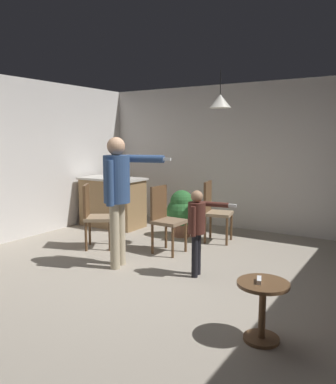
{
  "coord_description": "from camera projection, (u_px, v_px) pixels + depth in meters",
  "views": [
    {
      "loc": [
        2.39,
        -3.69,
        1.73
      ],
      "look_at": [
        -0.31,
        0.64,
        1.0
      ],
      "focal_mm": 36.26,
      "sensor_mm": 36.0,
      "label": 1
    }
  ],
  "objects": [
    {
      "name": "ground",
      "position": [
        162.0,
        284.0,
        4.6
      ],
      "size": [
        7.68,
        7.68,
        0.0
      ],
      "primitive_type": "plane",
      "color": "#9E9384"
    },
    {
      "name": "wall_back",
      "position": [
        256.0,
        158.0,
        7.09
      ],
      "size": [
        6.4,
        0.1,
        2.7
      ],
      "primitive_type": "cube",
      "color": "silver",
      "rests_on": "ground"
    },
    {
      "name": "kitchen_counter",
      "position": [
        112.0,
        202.0,
        7.51
      ],
      "size": [
        1.26,
        0.66,
        0.95
      ],
      "color": "#99754C",
      "rests_on": "ground"
    },
    {
      "name": "side_table_by_couch",
      "position": [
        262.0,
        304.0,
        3.27
      ],
      "size": [
        0.44,
        0.44,
        0.52
      ],
      "color": "brown",
      "rests_on": "ground"
    },
    {
      "name": "person_adult",
      "position": [
        118.0,
        187.0,
        5.06
      ],
      "size": [
        0.79,
        0.63,
        1.73
      ],
      "rotation": [
        0.0,
        0.0,
        -1.33
      ],
      "color": "tan",
      "rests_on": "ground"
    },
    {
      "name": "person_child",
      "position": [
        197.0,
        223.0,
        4.77
      ],
      "size": [
        0.55,
        0.37,
        1.08
      ],
      "rotation": [
        0.0,
        0.0,
        -1.42
      ],
      "color": "black",
      "rests_on": "ground"
    },
    {
      "name": "dining_chair_by_counter",
      "position": [
        94.0,
        214.0,
        6.02
      ],
      "size": [
        0.58,
        0.58,
        1.0
      ],
      "rotation": [
        0.0,
        0.0,
        5.31
      ],
      "color": "brown",
      "rests_on": "ground"
    },
    {
      "name": "dining_chair_near_wall",
      "position": [
        165.0,
        217.0,
        5.8
      ],
      "size": [
        0.43,
        0.43,
        1.0
      ],
      "rotation": [
        0.0,
        0.0,
        4.68
      ],
      "color": "brown",
      "rests_on": "ground"
    },
    {
      "name": "dining_chair_centre_back",
      "position": [
        214.0,
        209.0,
        6.4
      ],
      "size": [
        0.5,
        0.5,
        1.0
      ],
      "rotation": [
        0.0,
        0.0,
        4.91
      ],
      "color": "brown",
      "rests_on": "ground"
    },
    {
      "name": "potted_plant_by_wall",
      "position": [
        182.0,
        211.0,
        6.75
      ],
      "size": [
        0.53,
        0.53,
        0.81
      ],
      "color": "brown",
      "rests_on": "ground"
    },
    {
      "name": "spare_remote_on_table",
      "position": [
        259.0,
        280.0,
        3.24
      ],
      "size": [
        0.07,
        0.13,
        0.04
      ],
      "primitive_type": "cube",
      "rotation": [
        0.0,
        0.0,
        0.32
      ],
      "color": "white",
      "rests_on": "side_table_by_couch"
    },
    {
      "name": "ceiling_light_pendant",
      "position": [
        220.0,
        101.0,
        5.7
      ],
      "size": [
        0.32,
        0.32,
        0.55
      ],
      "color": "silver"
    }
  ]
}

